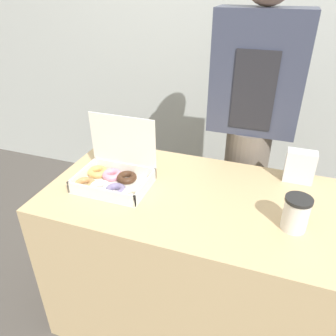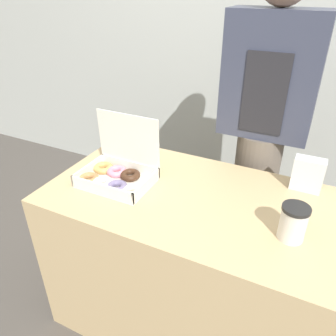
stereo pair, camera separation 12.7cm
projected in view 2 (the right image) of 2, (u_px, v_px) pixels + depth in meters
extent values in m
plane|color=#4C4742|center=(185.00, 314.00, 1.73)|extent=(14.00, 14.00, 0.00)
cube|color=#B2B7B2|center=(269.00, 23.00, 2.05)|extent=(10.00, 0.05, 2.60)
cube|color=tan|center=(187.00, 262.00, 1.54)|extent=(1.19, 0.66, 0.77)
cube|color=white|center=(117.00, 182.00, 1.42)|extent=(0.30, 0.23, 0.01)
cube|color=white|center=(89.00, 169.00, 1.47)|extent=(0.01, 0.23, 0.05)
cube|color=white|center=(146.00, 185.00, 1.35)|extent=(0.01, 0.23, 0.05)
cube|color=white|center=(101.00, 189.00, 1.33)|extent=(0.30, 0.01, 0.05)
cube|color=white|center=(130.00, 166.00, 1.50)|extent=(0.30, 0.01, 0.05)
cube|color=white|center=(128.00, 138.00, 1.43)|extent=(0.30, 0.01, 0.23)
torus|color=#B27F4C|center=(89.00, 179.00, 1.42)|extent=(0.12, 0.12, 0.03)
torus|color=tan|center=(103.00, 168.00, 1.50)|extent=(0.10, 0.10, 0.03)
torus|color=white|center=(103.00, 183.00, 1.39)|extent=(0.12, 0.12, 0.03)
torus|color=pink|center=(116.00, 172.00, 1.47)|extent=(0.09, 0.09, 0.03)
torus|color=slate|center=(117.00, 187.00, 1.36)|extent=(0.12, 0.12, 0.03)
torus|color=#422819|center=(130.00, 175.00, 1.44)|extent=(0.11, 0.11, 0.03)
torus|color=silver|center=(132.00, 191.00, 1.33)|extent=(0.10, 0.10, 0.03)
cylinder|color=silver|center=(293.00, 224.00, 1.10)|extent=(0.09, 0.09, 0.12)
cylinder|color=black|center=(297.00, 209.00, 1.06)|extent=(0.09, 0.09, 0.01)
cube|color=silver|center=(308.00, 174.00, 1.35)|extent=(0.12, 0.06, 0.14)
cylinder|color=#665B51|center=(251.00, 205.00, 1.83)|extent=(0.23, 0.23, 0.88)
cube|color=#383D51|center=(271.00, 76.00, 1.47)|extent=(0.42, 0.19, 0.56)
cube|color=#232328|center=(264.00, 94.00, 1.43)|extent=(0.19, 0.01, 0.36)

